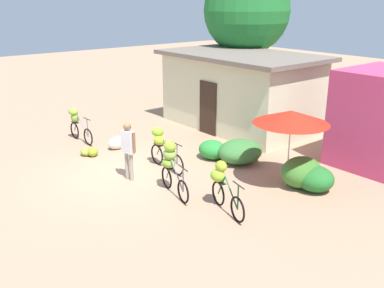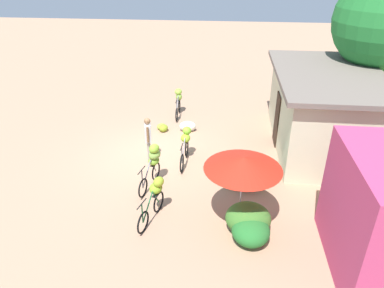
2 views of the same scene
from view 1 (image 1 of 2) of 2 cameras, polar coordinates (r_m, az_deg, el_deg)
ground_plane at (r=13.04m, az=-8.47°, el=-3.89°), size 60.00×60.00×0.00m
building_low at (r=17.44m, az=6.30°, el=7.02°), size 6.31×3.83×2.91m
tree_behind_building at (r=19.88m, az=7.18°, el=16.87°), size 3.76×3.76×6.29m
hedge_bush_front_left at (r=14.04m, az=2.67°, el=-0.73°), size 0.96×0.82×0.60m
hedge_bush_front_right at (r=13.75m, az=6.31°, el=-0.97°), size 1.27×1.48×0.73m
hedge_bush_mid at (r=12.31m, az=14.11°, el=-3.57°), size 1.03×1.21×0.84m
hedge_bush_by_door at (r=12.17m, az=15.73°, el=-4.35°), size 1.04×0.99×0.69m
market_umbrella at (r=11.84m, az=12.83°, el=3.46°), size 2.04×2.04×2.12m
bicycle_leftmost at (r=16.26m, az=-14.81°, el=2.89°), size 1.65×0.39×1.17m
bicycle_near_pile at (r=13.22m, az=-3.97°, el=-0.12°), size 1.73×0.42×1.20m
bicycle_center_loaded at (r=11.49m, az=-2.79°, el=-2.41°), size 1.60×0.55×1.38m
bicycle_by_shop at (r=10.63m, az=3.97°, el=-5.03°), size 1.54×0.58×1.18m
banana_pile_on_ground at (r=14.70m, az=-13.22°, el=-1.00°), size 0.71×0.59×0.31m
produce_sack at (r=15.17m, az=-9.72°, el=0.19°), size 0.51×0.74×0.44m
person_vendor at (r=12.29m, az=-8.35°, el=-0.18°), size 0.57×0.27×1.68m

